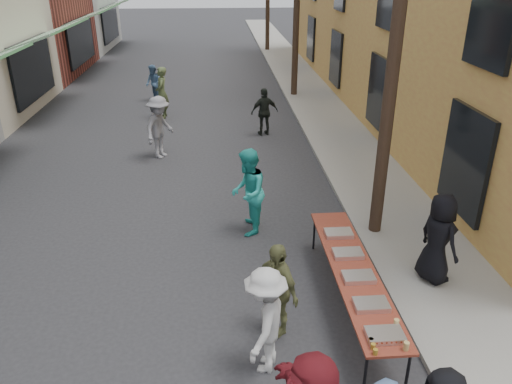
{
  "coord_description": "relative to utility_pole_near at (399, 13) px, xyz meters",
  "views": [
    {
      "loc": [
        1.05,
        -6.15,
        5.33
      ],
      "look_at": [
        1.71,
        2.51,
        1.3
      ],
      "focal_mm": 35.0,
      "sensor_mm": 36.0,
      "label": 1
    }
  ],
  "objects": [
    {
      "name": "ground",
      "position": [
        -4.3,
        -3.0,
        -4.5
      ],
      "size": [
        120.0,
        120.0,
        0.0
      ],
      "primitive_type": "plane",
      "color": "#28282B",
      "rests_on": "ground"
    },
    {
      "name": "sidewalk",
      "position": [
        0.7,
        12.0,
        -4.45
      ],
      "size": [
        2.2,
        60.0,
        0.1
      ],
      "primitive_type": "cube",
      "color": "gray",
      "rests_on": "ground"
    },
    {
      "name": "utility_pole_near",
      "position": [
        0.0,
        0.0,
        0.0
      ],
      "size": [
        0.26,
        0.26,
        9.0
      ],
      "primitive_type": "cylinder",
      "color": "#2D2116",
      "rests_on": "ground"
    },
    {
      "name": "serving_table",
      "position": [
        -1.13,
        -2.41,
        -3.79
      ],
      "size": [
        0.7,
        4.0,
        0.75
      ],
      "color": "maroon",
      "rests_on": "ground"
    },
    {
      "name": "catering_tray_sausage",
      "position": [
        -1.13,
        -4.06,
        -3.71
      ],
      "size": [
        0.5,
        0.33,
        0.08
      ],
      "primitive_type": "cube",
      "color": "maroon",
      "rests_on": "serving_table"
    },
    {
      "name": "catering_tray_foil_b",
      "position": [
        -1.13,
        -3.41,
        -3.71
      ],
      "size": [
        0.5,
        0.33,
        0.08
      ],
      "primitive_type": "cube",
      "color": "#B2B2B7",
      "rests_on": "serving_table"
    },
    {
      "name": "catering_tray_buns",
      "position": [
        -1.13,
        -2.71,
        -3.71
      ],
      "size": [
        0.5,
        0.33,
        0.08
      ],
      "primitive_type": "cube",
      "color": "tan",
      "rests_on": "serving_table"
    },
    {
      "name": "catering_tray_foil_d",
      "position": [
        -1.13,
        -2.01,
        -3.71
      ],
      "size": [
        0.5,
        0.33,
        0.08
      ],
      "primitive_type": "cube",
      "color": "#B2B2B7",
      "rests_on": "serving_table"
    },
    {
      "name": "catering_tray_buns_end",
      "position": [
        -1.13,
        -1.31,
        -3.71
      ],
      "size": [
        0.5,
        0.33,
        0.08
      ],
      "primitive_type": "cube",
      "color": "tan",
      "rests_on": "serving_table"
    },
    {
      "name": "condiment_jar_a",
      "position": [
        -1.35,
        -4.36,
        -3.71
      ],
      "size": [
        0.07,
        0.07,
        0.08
      ],
      "primitive_type": "cylinder",
      "color": "#A57F26",
      "rests_on": "serving_table"
    },
    {
      "name": "condiment_jar_b",
      "position": [
        -1.35,
        -4.26,
        -3.71
      ],
      "size": [
        0.07,
        0.07,
        0.08
      ],
      "primitive_type": "cylinder",
      "color": "#A57F26",
      "rests_on": "serving_table"
    },
    {
      "name": "condiment_jar_c",
      "position": [
        -1.35,
        -4.16,
        -3.71
      ],
      "size": [
        0.07,
        0.07,
        0.08
      ],
      "primitive_type": "cylinder",
      "color": "#A57F26",
      "rests_on": "serving_table"
    },
    {
      "name": "cup_stack",
      "position": [
        -0.93,
        -4.31,
        -3.69
      ],
      "size": [
        0.08,
        0.08,
        0.12
      ],
      "primitive_type": "cylinder",
      "color": "tan",
      "rests_on": "serving_table"
    },
    {
      "name": "guest_front_c",
      "position": [
        -2.7,
        0.29,
        -3.56
      ],
      "size": [
        0.82,
        0.99,
        1.87
      ],
      "primitive_type": "imported",
      "rotation": [
        0.0,
        0.0,
        -1.7
      ],
      "color": "#2AB1A7",
      "rests_on": "ground"
    },
    {
      "name": "guest_front_d",
      "position": [
        -2.7,
        -3.68,
        -3.68
      ],
      "size": [
        0.94,
        1.21,
        1.64
      ],
      "primitive_type": "imported",
      "rotation": [
        0.0,
        0.0,
        -1.93
      ],
      "color": "beige",
      "rests_on": "ground"
    },
    {
      "name": "guest_front_e",
      "position": [
        -2.46,
        -2.91,
        -3.71
      ],
      "size": [
        0.82,
        0.98,
        1.57
      ],
      "primitive_type": "imported",
      "rotation": [
        0.0,
        0.0,
        -1.01
      ],
      "color": "olive",
      "rests_on": "ground"
    },
    {
      "name": "server",
      "position": [
        0.5,
        -1.87,
        -3.56
      ],
      "size": [
        0.79,
        0.95,
        1.67
      ],
      "primitive_type": "imported",
      "rotation": [
        0.0,
        0.0,
        1.93
      ],
      "color": "black",
      "rests_on": "sidewalk"
    },
    {
      "name": "passerby_left",
      "position": [
        -5.0,
        5.02,
        -3.58
      ],
      "size": [
        1.15,
        1.37,
        1.83
      ],
      "primitive_type": "imported",
      "rotation": [
        0.0,
        0.0,
        1.09
      ],
      "color": "gray",
      "rests_on": "ground"
    },
    {
      "name": "passerby_mid",
      "position": [
        -1.75,
        6.88,
        -3.71
      ],
      "size": [
        0.99,
        0.59,
        1.58
      ],
      "primitive_type": "imported",
      "rotation": [
        0.0,
        0.0,
        3.38
      ],
      "color": "black",
      "rests_on": "ground"
    },
    {
      "name": "passerby_right",
      "position": [
        -5.32,
        9.16,
        -3.56
      ],
      "size": [
        0.46,
        0.69,
        1.87
      ],
      "primitive_type": "imported",
      "rotation": [
        0.0,
        0.0,
        4.73
      ],
      "color": "#4C5C35",
      "rests_on": "ground"
    },
    {
      "name": "passerby_far",
      "position": [
        -5.92,
        11.66,
        -3.76
      ],
      "size": [
        0.87,
        0.91,
        1.48
      ],
      "primitive_type": "imported",
      "rotation": [
        0.0,
        0.0,
        5.32
      ],
      "color": "#4F739A",
      "rests_on": "ground"
    }
  ]
}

